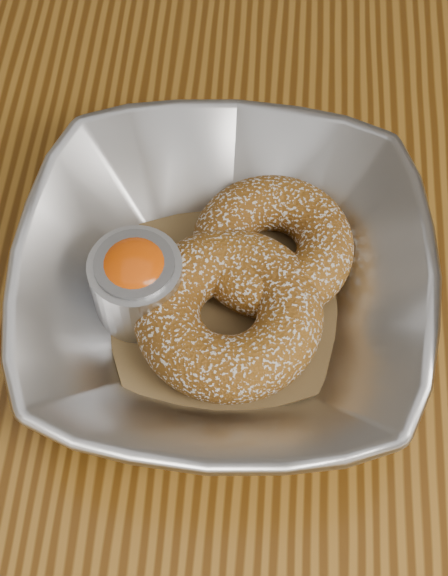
# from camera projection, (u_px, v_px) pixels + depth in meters

# --- Properties ---
(table) EXTENTS (1.20, 0.80, 0.75)m
(table) POSITION_uv_depth(u_px,v_px,m) (339.00, 456.00, 0.60)
(table) COLOR brown
(table) RESTS_ON ground_plane
(serving_bowl) EXTENTS (0.24, 0.24, 0.06)m
(serving_bowl) POSITION_uv_depth(u_px,v_px,m) (224.00, 288.00, 0.52)
(serving_bowl) COLOR #B3B5BA
(serving_bowl) RESTS_ON table
(parchment) EXTENTS (0.19, 0.19, 0.00)m
(parchment) POSITION_uv_depth(u_px,v_px,m) (224.00, 305.00, 0.54)
(parchment) COLOR brown
(parchment) RESTS_ON table
(donut_back) EXTENTS (0.11, 0.11, 0.03)m
(donut_back) POSITION_uv_depth(u_px,v_px,m) (273.00, 246.00, 0.54)
(donut_back) COLOR brown
(donut_back) RESTS_ON parchment
(donut_front) EXTENTS (0.13, 0.13, 0.04)m
(donut_front) POSITION_uv_depth(u_px,v_px,m) (228.00, 314.00, 0.51)
(donut_front) COLOR brown
(donut_front) RESTS_ON parchment
(ramekin) EXTENTS (0.05, 0.05, 0.05)m
(ramekin) POSITION_uv_depth(u_px,v_px,m) (137.00, 282.00, 0.51)
(ramekin) COLOR #B3B5BA
(ramekin) RESTS_ON table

